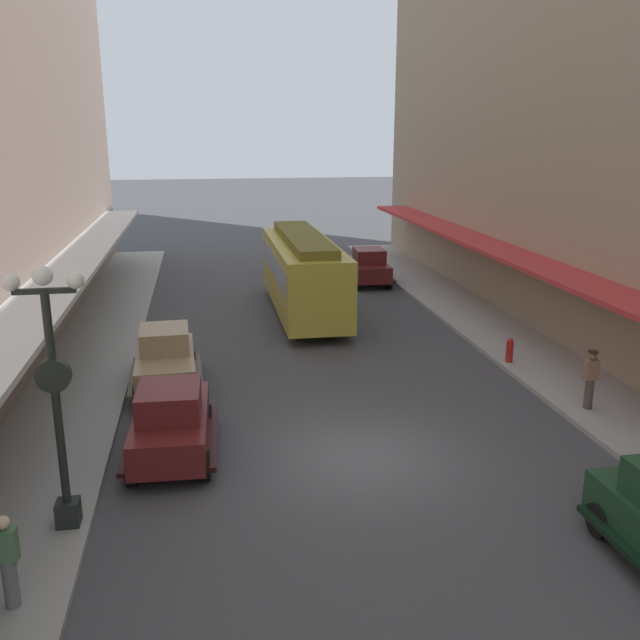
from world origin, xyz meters
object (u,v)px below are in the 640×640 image
object	(u,v)px
pedestrian_1	(8,561)
pedestrian_2	(590,379)
parked_car_2	(166,358)
fire_hydrant	(510,350)
parked_car_0	(368,265)
lamp_post_with_clock	(55,389)
streetcar	(303,271)
parked_car_1	(171,419)

from	to	relation	value
pedestrian_1	pedestrian_2	xyz separation A→B (m)	(13.66, 6.05, 0.02)
parked_car_2	fire_hydrant	bearing A→B (deg)	0.53
parked_car_0	fire_hydrant	size ratio (longest dim) A/B	5.25
parked_car_0	lamp_post_with_clock	xyz separation A→B (m)	(-11.13, -21.11, 2.04)
parked_car_2	streetcar	bearing A→B (deg)	55.63
parked_car_1	fire_hydrant	xyz separation A→B (m)	(10.85, 4.81, -0.38)
parked_car_0	parked_car_2	distance (m)	16.49
lamp_post_with_clock	fire_hydrant	world-z (taller)	lamp_post_with_clock
parked_car_0	fire_hydrant	distance (m)	13.43
parked_car_0	pedestrian_2	bearing A→B (deg)	-83.24
parked_car_0	streetcar	world-z (taller)	streetcar
parked_car_0	parked_car_2	size ratio (longest dim) A/B	1.00
parked_car_2	pedestrian_2	world-z (taller)	parked_car_2
streetcar	lamp_post_with_clock	xyz separation A→B (m)	(-6.96, -15.58, 1.08)
streetcar	parked_car_0	bearing A→B (deg)	53.07
streetcar	pedestrian_2	bearing A→B (deg)	-62.37
parked_car_2	fire_hydrant	size ratio (longest dim) A/B	5.24
streetcar	fire_hydrant	world-z (taller)	streetcar
parked_car_0	pedestrian_1	size ratio (longest dim) A/B	2.62
parked_car_1	lamp_post_with_clock	size ratio (longest dim) A/B	0.83
parked_car_1	pedestrian_1	distance (m)	5.86
pedestrian_1	parked_car_1	bearing A→B (deg)	66.17
pedestrian_1	parked_car_2	bearing A→B (deg)	78.57
fire_hydrant	pedestrian_1	xyz separation A→B (m)	(-13.22, -10.16, 0.43)
pedestrian_1	pedestrian_2	distance (m)	14.94
fire_hydrant	pedestrian_1	size ratio (longest dim) A/B	0.50
pedestrian_2	pedestrian_1	bearing A→B (deg)	-156.11
lamp_post_with_clock	parked_car_1	bearing A→B (deg)	57.52
parked_car_0	pedestrian_1	distance (m)	26.19
lamp_post_with_clock	pedestrian_1	distance (m)	3.14
parked_car_1	pedestrian_1	xyz separation A→B (m)	(-2.37, -5.36, 0.05)
parked_car_2	lamp_post_with_clock	bearing A→B (deg)	-101.51
fire_hydrant	streetcar	bearing A→B (deg)	126.61
fire_hydrant	parked_car_2	bearing A→B (deg)	-179.47
parked_car_0	pedestrian_2	xyz separation A→B (m)	(2.07, -17.44, 0.07)
parked_car_1	streetcar	xyz separation A→B (m)	(5.07, 12.59, 0.96)
lamp_post_with_clock	pedestrian_2	bearing A→B (deg)	15.56
parked_car_2	streetcar	world-z (taller)	streetcar
parked_car_1	pedestrian_1	size ratio (longest dim) A/B	2.62
parked_car_0	streetcar	xyz separation A→B (m)	(-4.16, -5.54, 0.96)
parked_car_2	lamp_post_with_clock	xyz separation A→B (m)	(-1.56, -7.68, 2.04)
streetcar	pedestrian_1	world-z (taller)	streetcar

